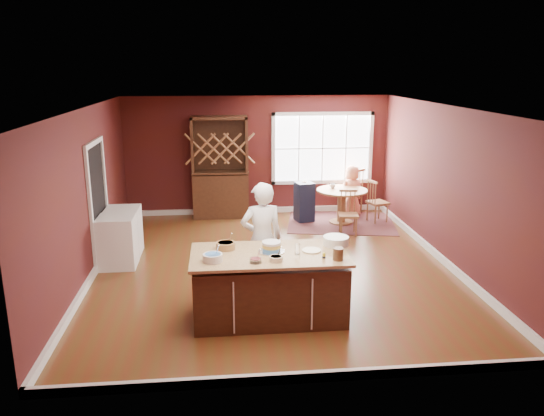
{
  "coord_description": "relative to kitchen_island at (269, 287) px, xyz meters",
  "views": [
    {
      "loc": [
        -0.88,
        -8.5,
        3.34
      ],
      "look_at": [
        -0.02,
        -0.03,
        1.05
      ],
      "focal_mm": 35.0,
      "sensor_mm": 36.0,
      "label": 1
    }
  ],
  "objects": [
    {
      "name": "dryer",
      "position": [
        -2.39,
        2.79,
        -0.01
      ],
      "size": [
        0.6,
        0.58,
        0.87
      ],
      "primitive_type": "cube",
      "color": "silver",
      "rests_on": "ground"
    },
    {
      "name": "kitchen_island",
      "position": [
        0.0,
        0.0,
        0.0
      ],
      "size": [
        2.09,
        1.1,
        0.92
      ],
      "color": "#331D12",
      "rests_on": "ground"
    },
    {
      "name": "layer_cake",
      "position": [
        0.04,
        0.05,
        0.55
      ],
      "size": [
        0.36,
        0.36,
        0.14
      ],
      "primitive_type": null,
      "color": "silver",
      "rests_on": "kitchen_island"
    },
    {
      "name": "bowl_pink",
      "position": [
        -0.2,
        -0.32,
        0.51
      ],
      "size": [
        0.16,
        0.16,
        0.06
      ],
      "primitive_type": "cylinder",
      "color": "white",
      "rests_on": "kitchen_island"
    },
    {
      "name": "white_tub",
      "position": [
        0.96,
        0.25,
        0.54
      ],
      "size": [
        0.36,
        0.36,
        0.12
      ],
      "primitive_type": "cylinder",
      "color": "white",
      "rests_on": "kitchen_island"
    },
    {
      "name": "bowl_blue",
      "position": [
        -0.75,
        -0.22,
        0.53
      ],
      "size": [
        0.25,
        0.25,
        0.1
      ],
      "primitive_type": "cylinder",
      "color": "silver",
      "rests_on": "kitchen_island"
    },
    {
      "name": "chair_north",
      "position": [
        2.42,
        5.15,
        0.1
      ],
      "size": [
        0.61,
        0.6,
        1.07
      ],
      "primitive_type": null,
      "rotation": [
        0.0,
        0.0,
        3.71
      ],
      "color": "brown",
      "rests_on": "ground"
    },
    {
      "name": "chair_south",
      "position": [
        1.94,
        3.46,
        0.02
      ],
      "size": [
        0.43,
        0.42,
        0.92
      ],
      "primitive_type": null,
      "rotation": [
        0.0,
        0.0,
        -0.12
      ],
      "color": "#975833",
      "rests_on": "ground"
    },
    {
      "name": "high_chair",
      "position": [
        1.21,
        4.54,
        0.02
      ],
      "size": [
        0.45,
        0.45,
        0.91
      ],
      "primitive_type": null,
      "rotation": [
        0.0,
        0.0,
        0.24
      ],
      "color": "black",
      "rests_on": "ground"
    },
    {
      "name": "drinking_glass",
      "position": [
        0.37,
        -0.06,
        0.55
      ],
      "size": [
        0.07,
        0.07,
        0.14
      ],
      "primitive_type": "cylinder",
      "color": "silver",
      "rests_on": "kitchen_island"
    },
    {
      "name": "toddler",
      "position": [
        1.25,
        4.67,
        0.37
      ],
      "size": [
        0.18,
        0.14,
        0.26
      ],
      "primitive_type": null,
      "color": "#8CA5BF",
      "rests_on": "high_chair"
    },
    {
      "name": "bowl_olive",
      "position": [
        0.06,
        -0.3,
        0.51
      ],
      "size": [
        0.17,
        0.17,
        0.07
      ],
      "primitive_type": "cylinder",
      "color": "white",
      "rests_on": "kitchen_island"
    },
    {
      "name": "hutch",
      "position": [
        -0.61,
        5.09,
        0.7
      ],
      "size": [
        1.24,
        0.52,
        2.28
      ],
      "primitive_type": "cube",
      "color": "black",
      "rests_on": "ground"
    },
    {
      "name": "window",
      "position": [
        1.75,
        5.34,
        1.06
      ],
      "size": [
        2.36,
        0.1,
        1.66
      ],
      "primitive_type": null,
      "color": "white",
      "rests_on": "room_shell"
    },
    {
      "name": "doorway",
      "position": [
        -2.72,
        2.47,
        0.59
      ],
      "size": [
        0.08,
        1.26,
        2.13
      ],
      "primitive_type": null,
      "color": "white",
      "rests_on": "room_shell"
    },
    {
      "name": "dining_table",
      "position": [
        2.0,
        4.32,
        0.1
      ],
      "size": [
        1.1,
        1.1,
        0.75
      ],
      "color": "brown",
      "rests_on": "ground"
    },
    {
      "name": "washer",
      "position": [
        -2.39,
        2.15,
        0.0
      ],
      "size": [
        0.61,
        0.59,
        0.88
      ],
      "primitive_type": "cube",
      "color": "white",
      "rests_on": "ground"
    },
    {
      "name": "rug",
      "position": [
        2.0,
        4.32,
        -0.43
      ],
      "size": [
        2.57,
        2.15,
        0.01
      ],
      "primitive_type": "cube",
      "rotation": [
        0.0,
        0.0,
        -0.18
      ],
      "color": "brown",
      "rests_on": "ground"
    },
    {
      "name": "table_plate",
      "position": [
        2.22,
        4.25,
        0.32
      ],
      "size": [
        0.19,
        0.19,
        0.01
      ],
      "primitive_type": "cylinder",
      "color": "beige",
      "rests_on": "dining_table"
    },
    {
      "name": "seated_woman",
      "position": [
        2.34,
        4.79,
        0.15
      ],
      "size": [
        0.68,
        0.56,
        1.18
      ],
      "primitive_type": "imported",
      "rotation": [
        0.0,
        0.0,
        3.5
      ],
      "color": "#D97F5C",
      "rests_on": "ground"
    },
    {
      "name": "table_cup",
      "position": [
        1.83,
        4.49,
        0.36
      ],
      "size": [
        0.13,
        0.13,
        0.09
      ],
      "primitive_type": "imported",
      "rotation": [
        0.0,
        0.0,
        -0.14
      ],
      "color": "silver",
      "rests_on": "dining_table"
    },
    {
      "name": "baker",
      "position": [
        -0.04,
        0.76,
        0.42
      ],
      "size": [
        0.68,
        0.49,
        1.73
      ],
      "primitive_type": "imported",
      "rotation": [
        0.0,
        0.0,
        3.27
      ],
      "color": "white",
      "rests_on": "ground"
    },
    {
      "name": "stoneware_crock",
      "position": [
        0.86,
        -0.34,
        0.56
      ],
      "size": [
        0.13,
        0.13,
        0.16
      ],
      "primitive_type": "cylinder",
      "color": "#493224",
      "rests_on": "kitchen_island"
    },
    {
      "name": "dinner_plate",
      "position": [
        0.58,
        0.03,
        0.49
      ],
      "size": [
        0.26,
        0.26,
        0.02
      ],
      "primitive_type": "cylinder",
      "color": "#FFFCC6",
      "rests_on": "kitchen_island"
    },
    {
      "name": "bowl_yellow",
      "position": [
        -0.57,
        0.23,
        0.53
      ],
      "size": [
        0.26,
        0.26,
        0.1
      ],
      "primitive_type": "cylinder",
      "color": "olive",
      "rests_on": "kitchen_island"
    },
    {
      "name": "room_shell",
      "position": [
        0.25,
        1.87,
        0.91
      ],
      "size": [
        7.0,
        7.0,
        7.0
      ],
      "color": "#573717",
      "rests_on": "ground"
    },
    {
      "name": "toy_figurine",
      "position": [
        0.69,
        -0.26,
        0.52
      ],
      "size": [
        0.05,
        0.05,
        0.08
      ],
      "primitive_type": null,
      "color": "#FFF233",
      "rests_on": "kitchen_island"
    },
    {
      "name": "chair_east",
      "position": [
        2.81,
        4.32,
        0.04
      ],
      "size": [
        0.49,
        0.5,
        0.96
      ],
      "primitive_type": null,
      "rotation": [
        0.0,
        0.0,
        1.89
      ],
      "color": "brown",
      "rests_on": "ground"
    }
  ]
}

